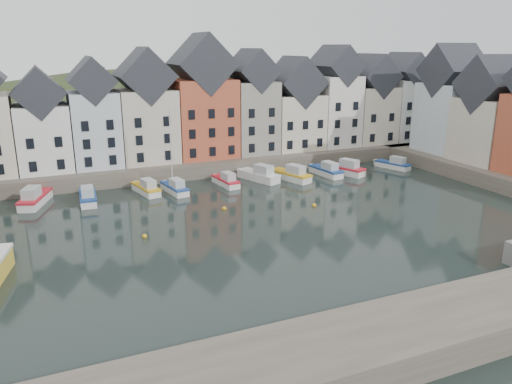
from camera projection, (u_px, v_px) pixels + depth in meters
ground at (287, 228)px, 51.07m from camera, size 260.00×260.00×0.00m
far_quay at (200, 159)px, 77.22m from camera, size 90.00×16.00×2.00m
near_wall at (306, 363)px, 27.60m from camera, size 50.00×6.00×2.00m
hillside at (167, 222)px, 105.47m from camera, size 153.60×70.40×64.00m
far_terrace at (223, 109)px, 74.46m from camera, size 72.37×8.16×17.78m
right_terrace at (493, 113)px, 69.36m from camera, size 8.30×24.25×16.36m
mooring_buoys at (232, 216)px, 54.21m from camera, size 20.50×5.50×0.50m
boat_a at (35, 199)px, 58.17m from camera, size 4.07×6.93×2.54m
boat_b at (88, 197)px, 59.08m from camera, size 2.21×6.11×2.31m
boat_c at (146, 188)px, 62.73m from camera, size 2.88×5.92×2.18m
boat_d at (175, 188)px, 62.98m from camera, size 2.57×5.75×10.61m
boat_e at (226, 181)px, 66.34m from camera, size 2.32×5.63×2.10m
boat_f at (259, 175)px, 68.73m from camera, size 4.33×6.98×2.56m
boat_g at (292, 175)px, 68.97m from camera, size 4.02×6.76×2.48m
boat_h at (327, 171)px, 71.49m from camera, size 2.53×6.21×2.32m
boat_i at (345, 169)px, 72.26m from camera, size 4.35×6.81×2.51m
boat_j at (394, 164)px, 75.58m from camera, size 3.37×5.69×2.09m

